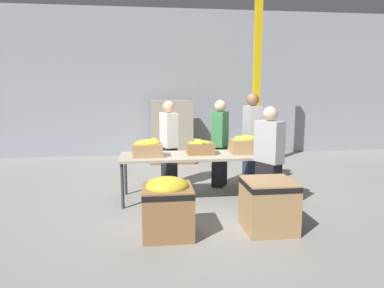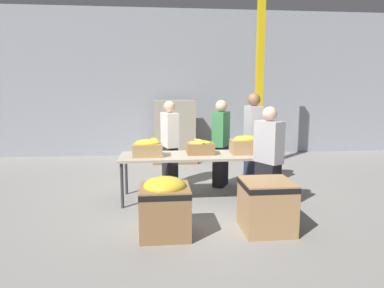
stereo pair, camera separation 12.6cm
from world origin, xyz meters
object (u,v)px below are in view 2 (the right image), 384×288
at_px(volunteer_3, 170,145).
at_px(volunteer_2, 221,144).
at_px(sorting_table, 198,157).
at_px(pallet_stack_0, 174,131).
at_px(banana_box_2, 246,145).
at_px(support_pillar, 259,82).
at_px(banana_box_1, 200,147).
at_px(volunteer_0, 253,140).
at_px(banana_box_0, 148,148).
at_px(volunteer_1, 268,160).
at_px(donation_bin_0, 165,205).
at_px(donation_bin_1, 267,204).

bearing_deg(volunteer_3, volunteer_2, 70.18).
bearing_deg(sorting_table, pallet_stack_0, 94.40).
height_order(banana_box_2, support_pillar, support_pillar).
height_order(banana_box_1, volunteer_3, volunteer_3).
xyz_separation_m(banana_box_1, volunteer_3, (-0.49, 0.73, -0.07)).
distance_m(volunteer_0, pallet_stack_0, 2.86).
xyz_separation_m(volunteer_2, volunteer_3, (-0.96, 0.05, -0.01)).
bearing_deg(sorting_table, banana_box_0, -176.01).
distance_m(banana_box_1, banana_box_2, 0.76).
bearing_deg(volunteer_0, banana_box_0, -71.15).
distance_m(volunteer_0, volunteer_3, 1.58).
distance_m(volunteer_2, support_pillar, 2.31).
height_order(banana_box_1, banana_box_2, banana_box_2).
height_order(volunteer_0, volunteer_3, volunteer_0).
bearing_deg(sorting_table, volunteer_1, -36.37).
xyz_separation_m(volunteer_0, pallet_stack_0, (-1.38, 2.51, -0.11)).
bearing_deg(volunteer_2, banana_box_1, -6.84).
xyz_separation_m(donation_bin_0, pallet_stack_0, (0.35, 4.64, 0.37)).
bearing_deg(banana_box_1, sorting_table, -127.86).
xyz_separation_m(banana_box_2, donation_bin_1, (-0.08, -1.42, -0.55)).
relative_size(banana_box_0, banana_box_1, 1.06).
bearing_deg(banana_box_1, donation_bin_1, -65.28).
bearing_deg(banana_box_0, sorting_table, 3.99).
distance_m(sorting_table, volunteer_3, 0.90).
relative_size(volunteer_3, support_pillar, 0.41).
bearing_deg(volunteer_2, support_pillar, 171.64).
distance_m(banana_box_0, support_pillar, 3.65).
relative_size(banana_box_0, banana_box_2, 0.97).
relative_size(volunteer_1, support_pillar, 0.40).
xyz_separation_m(volunteer_2, donation_bin_0, (-1.11, -2.15, -0.42)).
bearing_deg(volunteer_1, volunteer_2, -11.66).
xyz_separation_m(sorting_table, support_pillar, (1.70, 2.32, 1.29)).
bearing_deg(pallet_stack_0, banana_box_0, -100.14).
height_order(donation_bin_1, support_pillar, support_pillar).
bearing_deg(support_pillar, pallet_stack_0, 155.26).
xyz_separation_m(banana_box_2, volunteer_1, (0.16, -0.70, -0.13)).
height_order(banana_box_1, volunteer_2, volunteer_2).
bearing_deg(donation_bin_1, sorting_table, 116.85).
distance_m(banana_box_1, pallet_stack_0, 3.18).
distance_m(volunteer_0, volunteer_1, 1.43).
relative_size(volunteer_0, volunteer_1, 1.11).
bearing_deg(volunteer_3, support_pillar, 108.95).
height_order(volunteer_0, support_pillar, support_pillar).
bearing_deg(pallet_stack_0, volunteer_0, -61.24).
xyz_separation_m(sorting_table, volunteer_0, (1.13, 0.71, 0.17)).
bearing_deg(pallet_stack_0, volunteer_1, -72.84).
distance_m(volunteer_1, pallet_stack_0, 4.11).
height_order(volunteer_1, support_pillar, support_pillar).
bearing_deg(donation_bin_0, support_pillar, 58.48).
xyz_separation_m(sorting_table, volunteer_3, (-0.45, 0.78, 0.10)).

